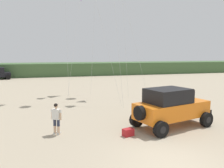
% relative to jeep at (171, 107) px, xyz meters
% --- Properties ---
extents(ground_plane, '(220.00, 220.00, 0.00)m').
position_rel_jeep_xyz_m(ground_plane, '(-2.31, -3.91, -1.20)').
color(ground_plane, tan).
extents(dune_ridge, '(90.00, 7.73, 2.38)m').
position_rel_jeep_xyz_m(dune_ridge, '(-3.37, 35.82, -0.01)').
color(dune_ridge, '#426038').
rests_on(dune_ridge, ground_plane).
extents(jeep, '(5.02, 3.39, 2.26)m').
position_rel_jeep_xyz_m(jeep, '(0.00, 0.00, 0.00)').
color(jeep, orange).
rests_on(jeep, ground_plane).
extents(person_watching, '(0.53, 0.46, 1.67)m').
position_rel_jeep_xyz_m(person_watching, '(-6.42, 0.48, -0.26)').
color(person_watching, '#DBB28E').
rests_on(person_watching, ground_plane).
extents(cooler_box, '(0.65, 0.52, 0.38)m').
position_rel_jeep_xyz_m(cooler_box, '(-2.88, -0.77, -1.01)').
color(cooler_box, '#B21E23').
rests_on(cooler_box, ground_plane).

